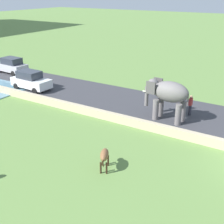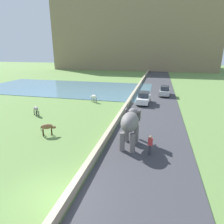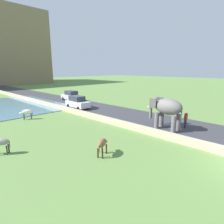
{
  "view_description": "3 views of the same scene",
  "coord_description": "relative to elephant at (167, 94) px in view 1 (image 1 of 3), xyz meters",
  "views": [
    {
      "loc": [
        -16.06,
        -0.47,
        9.06
      ],
      "look_at": [
        0.29,
        9.73,
        1.14
      ],
      "focal_mm": 48.44,
      "sensor_mm": 36.0,
      "label": 1
    },
    {
      "loc": [
        5.49,
        -7.86,
        7.75
      ],
      "look_at": [
        1.2,
        9.87,
        1.94
      ],
      "focal_mm": 31.2,
      "sensor_mm": 36.0,
      "label": 2
    },
    {
      "loc": [
        -12.36,
        -1.26,
        5.67
      ],
      "look_at": [
        1.14,
        11.77,
        1.31
      ],
      "focal_mm": 30.23,
      "sensor_mm": 36.0,
      "label": 3
    }
  ],
  "objects": [
    {
      "name": "elephant",
      "position": [
        0.0,
        0.0,
        0.0
      ],
      "size": [
        1.5,
        3.49,
        2.99
      ],
      "color": "slate",
      "rests_on": "ground"
    },
    {
      "name": "barrier_wall",
      "position": [
        -2.23,
        10.99,
        -1.73
      ],
      "size": [
        0.4,
        110.0,
        0.61
      ],
      "primitive_type": "cube",
      "color": "tan",
      "rests_on": "ground"
    },
    {
      "name": "person_beside_elephant",
      "position": [
        1.74,
        -1.22,
        -1.16
      ],
      "size": [
        0.36,
        0.22,
        1.63
      ],
      "color": "#33333D",
      "rests_on": "ground"
    },
    {
      "name": "cow_brown",
      "position": [
        -7.87,
        0.25,
        -1.2
      ],
      "size": [
        1.39,
        0.92,
        1.15
      ],
      "color": "brown",
      "rests_on": "ground"
    },
    {
      "name": "car_silver",
      "position": [
        3.14,
        20.21,
        -1.14
      ],
      "size": [
        1.93,
        4.07,
        1.8
      ],
      "color": "#B7B7BC",
      "rests_on": "ground"
    },
    {
      "name": "road_surface",
      "position": [
        1.57,
        12.99,
        -2.01
      ],
      "size": [
        7.0,
        120.0,
        0.06
      ],
      "primitive_type": "cube",
      "color": "#38383D",
      "rests_on": "ground"
    },
    {
      "name": "car_white",
      "position": [
        -0.01,
        13.84,
        -1.14
      ],
      "size": [
        1.9,
        4.05,
        1.8
      ],
      "color": "white",
      "rests_on": "ground"
    }
  ]
}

